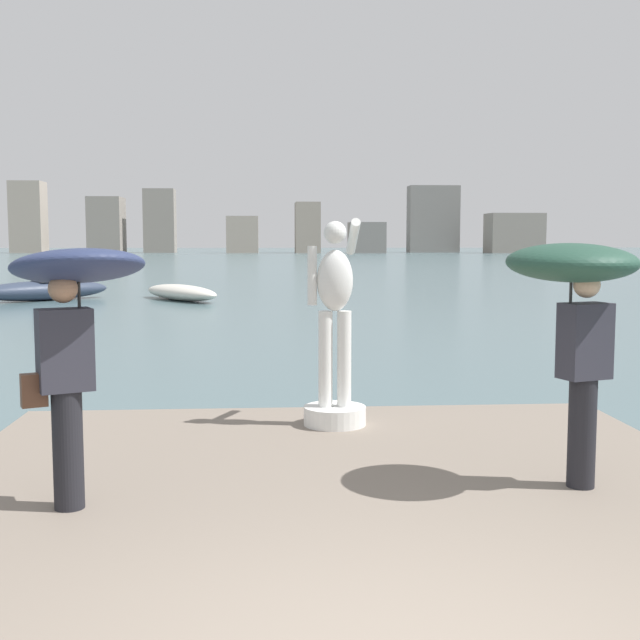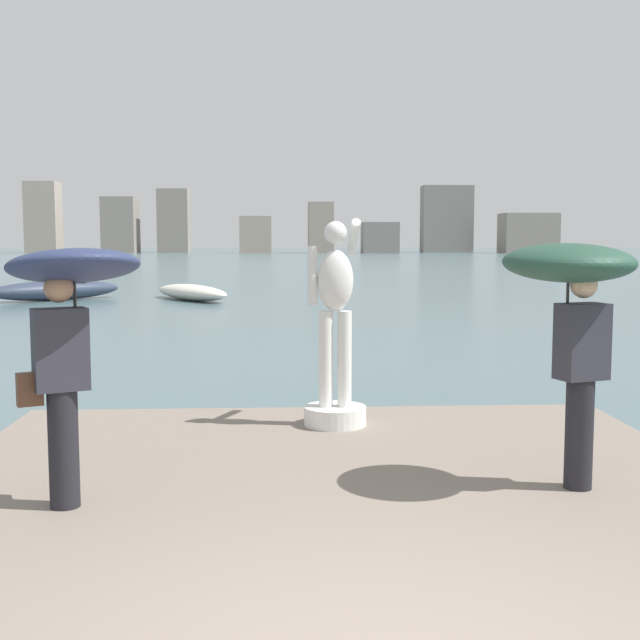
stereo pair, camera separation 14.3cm
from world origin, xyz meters
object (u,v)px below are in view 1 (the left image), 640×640
at_px(boat_mid, 45,288).
at_px(statue_white_figure, 335,346).
at_px(onlooker_left, 74,307).
at_px(onlooker_right, 575,291).
at_px(boat_near, 181,292).

bearing_deg(boat_mid, statue_white_figure, -68.60).
height_order(statue_white_figure, boat_mid, statue_white_figure).
height_order(onlooker_left, boat_mid, onlooker_left).
xyz_separation_m(onlooker_left, onlooker_right, (3.82, 0.19, 0.09)).
height_order(onlooker_left, onlooker_right, onlooker_left).
relative_size(statue_white_figure, onlooker_right, 1.12).
xyz_separation_m(boat_near, boat_mid, (-5.30, 0.29, 0.19)).
bearing_deg(onlooker_right, boat_mid, 112.87).
distance_m(statue_white_figure, onlooker_left, 3.35).
height_order(boat_near, boat_mid, boat_mid).
xyz_separation_m(statue_white_figure, onlooker_left, (-2.13, -2.50, 0.64)).
bearing_deg(boat_mid, onlooker_right, -67.13).
relative_size(onlooker_left, boat_near, 0.40).
bearing_deg(boat_near, statue_white_figure, -80.27).
bearing_deg(boat_near, onlooker_left, -85.82).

